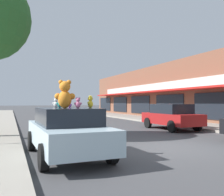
{
  "coord_description": "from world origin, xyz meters",
  "views": [
    {
      "loc": [
        -5.4,
        -7.61,
        1.67
      ],
      "look_at": [
        -0.79,
        3.7,
        1.88
      ],
      "focal_mm": 40.0,
      "sensor_mm": 36.0,
      "label": 1
    }
  ],
  "objects_px": {
    "teddy_bear_yellow": "(90,102)",
    "teddy_bear_cream": "(65,104)",
    "parked_car_far_center": "(171,116)",
    "teddy_bear_giant": "(65,95)",
    "teddy_bear_pink": "(78,103)",
    "teddy_bear_black": "(65,103)",
    "teddy_bear_white": "(56,103)",
    "plush_art_car": "(67,131)",
    "teddy_bear_teal": "(60,103)",
    "teddy_bear_purple": "(70,104)"
  },
  "relations": [
    {
      "from": "parked_car_far_center",
      "to": "teddy_bear_giant",
      "type": "bearing_deg",
      "value": -145.48
    },
    {
      "from": "plush_art_car",
      "to": "teddy_bear_black",
      "type": "distance_m",
      "value": 0.92
    },
    {
      "from": "teddy_bear_purple",
      "to": "teddy_bear_teal",
      "type": "distance_m",
      "value": 0.49
    },
    {
      "from": "teddy_bear_purple",
      "to": "parked_car_far_center",
      "type": "height_order",
      "value": "teddy_bear_purple"
    },
    {
      "from": "teddy_bear_white",
      "to": "teddy_bear_yellow",
      "type": "distance_m",
      "value": 1.56
    },
    {
      "from": "teddy_bear_purple",
      "to": "teddy_bear_teal",
      "type": "xyz_separation_m",
      "value": [
        -0.4,
        -0.29,
        0.05
      ]
    },
    {
      "from": "teddy_bear_pink",
      "to": "teddy_bear_yellow",
      "type": "height_order",
      "value": "teddy_bear_yellow"
    },
    {
      "from": "teddy_bear_black",
      "to": "teddy_bear_yellow",
      "type": "distance_m",
      "value": 0.87
    },
    {
      "from": "teddy_bear_giant",
      "to": "teddy_bear_yellow",
      "type": "bearing_deg",
      "value": -177.85
    },
    {
      "from": "teddy_bear_teal",
      "to": "teddy_bear_cream",
      "type": "bearing_deg",
      "value": -132.27
    },
    {
      "from": "teddy_bear_white",
      "to": "teddy_bear_black",
      "type": "relative_size",
      "value": 0.97
    },
    {
      "from": "teddy_bear_giant",
      "to": "parked_car_far_center",
      "type": "relative_size",
      "value": 0.21
    },
    {
      "from": "plush_art_car",
      "to": "teddy_bear_white",
      "type": "xyz_separation_m",
      "value": [
        -0.16,
        1.07,
        0.86
      ]
    },
    {
      "from": "plush_art_car",
      "to": "teddy_bear_white",
      "type": "height_order",
      "value": "teddy_bear_white"
    },
    {
      "from": "teddy_bear_white",
      "to": "teddy_bear_cream",
      "type": "bearing_deg",
      "value": 162.75
    },
    {
      "from": "parked_car_far_center",
      "to": "teddy_bear_pink",
      "type": "bearing_deg",
      "value": -143.16
    },
    {
      "from": "plush_art_car",
      "to": "teddy_bear_giant",
      "type": "height_order",
      "value": "teddy_bear_giant"
    },
    {
      "from": "teddy_bear_purple",
      "to": "teddy_bear_teal",
      "type": "relative_size",
      "value": 0.68
    },
    {
      "from": "parked_car_far_center",
      "to": "teddy_bear_cream",
      "type": "bearing_deg",
      "value": -149.63
    },
    {
      "from": "teddy_bear_teal",
      "to": "teddy_bear_pink",
      "type": "bearing_deg",
      "value": 122.17
    },
    {
      "from": "teddy_bear_purple",
      "to": "parked_car_far_center",
      "type": "bearing_deg",
      "value": -105.73
    },
    {
      "from": "teddy_bear_giant",
      "to": "teddy_bear_purple",
      "type": "relative_size",
      "value": 3.96
    },
    {
      "from": "teddy_bear_white",
      "to": "teddy_bear_pink",
      "type": "distance_m",
      "value": 1.4
    },
    {
      "from": "teddy_bear_giant",
      "to": "teddy_bear_teal",
      "type": "bearing_deg",
      "value": -72.29
    },
    {
      "from": "teddy_bear_giant",
      "to": "teddy_bear_black",
      "type": "xyz_separation_m",
      "value": [
        0.09,
        0.38,
        -0.25
      ]
    },
    {
      "from": "teddy_bear_black",
      "to": "teddy_bear_giant",
      "type": "bearing_deg",
      "value": 8.09
    },
    {
      "from": "teddy_bear_yellow",
      "to": "teddy_bear_cream",
      "type": "bearing_deg",
      "value": -113.9
    },
    {
      "from": "teddy_bear_teal",
      "to": "parked_car_far_center",
      "type": "bearing_deg",
      "value": -139.78
    },
    {
      "from": "plush_art_car",
      "to": "teddy_bear_giant",
      "type": "relative_size",
      "value": 5.26
    },
    {
      "from": "teddy_bear_black",
      "to": "parked_car_far_center",
      "type": "xyz_separation_m",
      "value": [
        7.54,
        4.87,
        -0.83
      ]
    },
    {
      "from": "teddy_bear_white",
      "to": "teddy_bear_teal",
      "type": "height_order",
      "value": "teddy_bear_white"
    },
    {
      "from": "teddy_bear_black",
      "to": "teddy_bear_cream",
      "type": "relative_size",
      "value": 1.58
    },
    {
      "from": "teddy_bear_giant",
      "to": "teddy_bear_black",
      "type": "bearing_deg",
      "value": -87.51
    },
    {
      "from": "teddy_bear_giant",
      "to": "teddy_bear_cream",
      "type": "height_order",
      "value": "teddy_bear_giant"
    },
    {
      "from": "plush_art_car",
      "to": "teddy_bear_purple",
      "type": "bearing_deg",
      "value": 70.89
    },
    {
      "from": "teddy_bear_white",
      "to": "teddy_bear_yellow",
      "type": "bearing_deg",
      "value": 144.31
    },
    {
      "from": "parked_car_far_center",
      "to": "teddy_bear_teal",
      "type": "bearing_deg",
      "value": -149.38
    },
    {
      "from": "teddy_bear_black",
      "to": "teddy_bear_white",
      "type": "bearing_deg",
      "value": -145.3
    },
    {
      "from": "teddy_bear_pink",
      "to": "teddy_bear_black",
      "type": "height_order",
      "value": "teddy_bear_black"
    },
    {
      "from": "plush_art_car",
      "to": "teddy_bear_purple",
      "type": "distance_m",
      "value": 1.28
    },
    {
      "from": "teddy_bear_black",
      "to": "teddy_bear_cream",
      "type": "distance_m",
      "value": 0.54
    },
    {
      "from": "teddy_bear_giant",
      "to": "teddy_bear_teal",
      "type": "relative_size",
      "value": 2.68
    },
    {
      "from": "teddy_bear_giant",
      "to": "teddy_bear_cream",
      "type": "distance_m",
      "value": 0.97
    },
    {
      "from": "teddy_bear_pink",
      "to": "teddy_bear_black",
      "type": "bearing_deg",
      "value": -49.64
    },
    {
      "from": "teddy_bear_white",
      "to": "parked_car_far_center",
      "type": "bearing_deg",
      "value": -130.07
    },
    {
      "from": "teddy_bear_black",
      "to": "teddy_bear_teal",
      "type": "xyz_separation_m",
      "value": [
        -0.11,
        0.35,
        -0.01
      ]
    },
    {
      "from": "teddy_bear_yellow",
      "to": "plush_art_car",
      "type": "bearing_deg",
      "value": -70.68
    },
    {
      "from": "teddy_bear_white",
      "to": "plush_art_car",
      "type": "bearing_deg",
      "value": 120.25
    },
    {
      "from": "teddy_bear_teal",
      "to": "teddy_bear_purple",
      "type": "bearing_deg",
      "value": -134.68
    },
    {
      "from": "plush_art_car",
      "to": "teddy_bear_yellow",
      "type": "distance_m",
      "value": 1.14
    }
  ]
}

